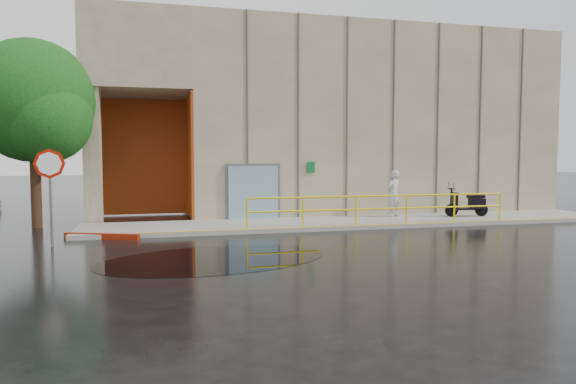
{
  "coord_description": "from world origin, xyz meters",
  "views": [
    {
      "loc": [
        -3.23,
        -13.33,
        2.53
      ],
      "look_at": [
        0.84,
        3.0,
        1.35
      ],
      "focal_mm": 32.0,
      "sensor_mm": 36.0,
      "label": 1
    }
  ],
  "objects_px": {
    "person": "(394,193)",
    "red_curb": "(102,236)",
    "tree_near": "(36,106)",
    "scooter": "(467,197)",
    "stop_sign": "(50,176)"
  },
  "relations": [
    {
      "from": "person",
      "to": "red_curb",
      "type": "relative_size",
      "value": 0.76
    },
    {
      "from": "red_curb",
      "to": "tree_near",
      "type": "distance_m",
      "value": 5.72
    },
    {
      "from": "red_curb",
      "to": "scooter",
      "type": "bearing_deg",
      "value": 6.09
    },
    {
      "from": "red_curb",
      "to": "tree_near",
      "type": "xyz_separation_m",
      "value": [
        -2.36,
        3.09,
        4.19
      ]
    },
    {
      "from": "tree_near",
      "to": "stop_sign",
      "type": "bearing_deg",
      "value": -74.45
    },
    {
      "from": "red_curb",
      "to": "tree_near",
      "type": "relative_size",
      "value": 0.36
    },
    {
      "from": "stop_sign",
      "to": "red_curb",
      "type": "relative_size",
      "value": 1.14
    },
    {
      "from": "person",
      "to": "scooter",
      "type": "xyz_separation_m",
      "value": [
        2.86,
        -0.64,
        -0.13
      ]
    },
    {
      "from": "person",
      "to": "red_curb",
      "type": "distance_m",
      "value": 10.93
    },
    {
      "from": "stop_sign",
      "to": "tree_near",
      "type": "xyz_separation_m",
      "value": [
        -1.17,
        4.21,
        2.3
      ]
    },
    {
      "from": "person",
      "to": "stop_sign",
      "type": "bearing_deg",
      "value": -12.16
    },
    {
      "from": "scooter",
      "to": "tree_near",
      "type": "height_order",
      "value": "tree_near"
    },
    {
      "from": "person",
      "to": "stop_sign",
      "type": "height_order",
      "value": "stop_sign"
    },
    {
      "from": "person",
      "to": "scooter",
      "type": "distance_m",
      "value": 2.94
    },
    {
      "from": "stop_sign",
      "to": "tree_near",
      "type": "relative_size",
      "value": 0.41
    }
  ]
}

